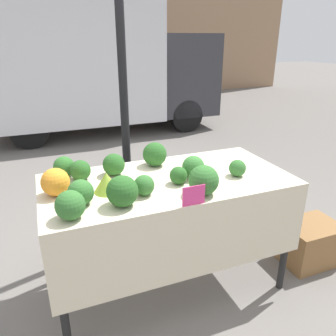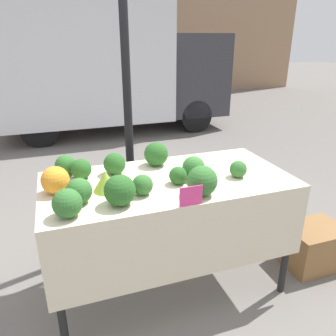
# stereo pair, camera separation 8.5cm
# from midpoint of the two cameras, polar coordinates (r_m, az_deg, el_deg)

# --- Properties ---
(ground_plane) EXTENTS (40.00, 40.00, 0.00)m
(ground_plane) POSITION_cam_midpoint_polar(r_m,az_deg,el_deg) (2.74, -0.94, -19.41)
(ground_plane) COLOR slate
(tent_pole) EXTENTS (0.07, 0.07, 2.34)m
(tent_pole) POSITION_cam_midpoint_polar(r_m,az_deg,el_deg) (2.80, -8.41, 8.46)
(tent_pole) COLOR black
(tent_pole) RESTS_ON ground_plane
(parked_truck) EXTENTS (4.42, 2.05, 2.50)m
(parked_truck) POSITION_cam_midpoint_polar(r_m,az_deg,el_deg) (6.93, -13.21, 17.18)
(parked_truck) COLOR silver
(parked_truck) RESTS_ON ground_plane
(market_table) EXTENTS (1.70, 0.83, 0.90)m
(market_table) POSITION_cam_midpoint_polar(r_m,az_deg,el_deg) (2.25, -0.46, -5.40)
(market_table) COLOR beige
(market_table) RESTS_ON ground_plane
(orange_cauliflower) EXTENTS (0.17, 0.17, 0.17)m
(orange_cauliflower) POSITION_cam_midpoint_polar(r_m,az_deg,el_deg) (2.12, -20.12, -2.33)
(orange_cauliflower) COLOR orange
(orange_cauliflower) RESTS_ON market_table
(romanesco_head) EXTENTS (0.16, 0.16, 0.13)m
(romanesco_head) POSITION_cam_midpoint_polar(r_m,az_deg,el_deg) (2.08, -11.81, -2.46)
(romanesco_head) COLOR #93B238
(romanesco_head) RESTS_ON market_table
(broccoli_head_0) EXTENTS (0.16, 0.16, 0.16)m
(broccoli_head_0) POSITION_cam_midpoint_polar(r_m,az_deg,el_deg) (2.32, -10.47, 0.59)
(broccoli_head_0) COLOR #285B23
(broccoli_head_0) RESTS_ON market_table
(broccoli_head_1) EXTENTS (0.15, 0.15, 0.15)m
(broccoli_head_1) POSITION_cam_midpoint_polar(r_m,az_deg,el_deg) (1.96, -16.18, -4.13)
(broccoli_head_1) COLOR #336B2D
(broccoli_head_1) RESTS_ON market_table
(broccoli_head_2) EXTENTS (0.16, 0.16, 0.16)m
(broccoli_head_2) POSITION_cam_midpoint_polar(r_m,az_deg,el_deg) (1.82, -17.96, -6.19)
(broccoli_head_2) COLOR #336B2D
(broccoli_head_2) RESTS_ON market_table
(broccoli_head_3) EXTENTS (0.12, 0.12, 0.12)m
(broccoli_head_3) POSITION_cam_midpoint_polar(r_m,az_deg,el_deg) (2.15, 0.71, -1.30)
(broccoli_head_3) COLOR #285B23
(broccoli_head_3) RESTS_ON market_table
(broccoli_head_4) EXTENTS (0.15, 0.15, 0.15)m
(broccoli_head_4) POSITION_cam_midpoint_polar(r_m,az_deg,el_deg) (2.39, -18.64, 0.21)
(broccoli_head_4) COLOR #2D6628
(broccoli_head_4) RESTS_ON market_table
(broccoli_head_5) EXTENTS (0.16, 0.16, 0.16)m
(broccoli_head_5) POSITION_cam_midpoint_polar(r_m,az_deg,el_deg) (2.25, 3.35, 0.18)
(broccoli_head_5) COLOR #387533
(broccoli_head_5) RESTS_ON market_table
(broccoli_head_6) EXTENTS (0.13, 0.13, 0.13)m
(broccoli_head_6) POSITION_cam_midpoint_polar(r_m,az_deg,el_deg) (2.01, -5.40, -3.02)
(broccoli_head_6) COLOR #336B2D
(broccoli_head_6) RESTS_ON market_table
(broccoli_head_7) EXTENTS (0.12, 0.12, 0.12)m
(broccoli_head_7) POSITION_cam_midpoint_polar(r_m,az_deg,el_deg) (2.32, 10.97, -0.02)
(broccoli_head_7) COLOR #336B2D
(broccoli_head_7) RESTS_ON market_table
(broccoli_head_8) EXTENTS (0.19, 0.19, 0.19)m
(broccoli_head_8) POSITION_cam_midpoint_polar(r_m,az_deg,el_deg) (2.00, 5.01, -2.14)
(broccoli_head_8) COLOR #336B2D
(broccoli_head_8) RESTS_ON market_table
(broccoli_head_9) EXTENTS (0.14, 0.14, 0.14)m
(broccoli_head_9) POSITION_cam_midpoint_polar(r_m,az_deg,el_deg) (2.30, -16.06, -0.40)
(broccoli_head_9) COLOR #285B23
(broccoli_head_9) RESTS_ON market_table
(broccoli_head_10) EXTENTS (0.18, 0.18, 0.18)m
(broccoli_head_10) POSITION_cam_midpoint_polar(r_m,az_deg,el_deg) (2.46, -3.32, 2.40)
(broccoli_head_10) COLOR #285B23
(broccoli_head_10) RESTS_ON market_table
(broccoli_head_11) EXTENTS (0.18, 0.18, 0.18)m
(broccoli_head_11) POSITION_cam_midpoint_polar(r_m,az_deg,el_deg) (1.89, -9.25, -4.02)
(broccoli_head_11) COLOR #285B23
(broccoli_head_11) RESTS_ON market_table
(price_sign) EXTENTS (0.14, 0.01, 0.12)m
(price_sign) POSITION_cam_midpoint_polar(r_m,az_deg,el_deg) (1.89, 3.31, -4.79)
(price_sign) COLOR #E53D84
(price_sign) RESTS_ON market_table
(produce_crate) EXTENTS (0.47, 0.37, 0.36)m
(produce_crate) POSITION_cam_midpoint_polar(r_m,az_deg,el_deg) (3.09, 22.63, -11.88)
(produce_crate) COLOR olive
(produce_crate) RESTS_ON ground_plane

